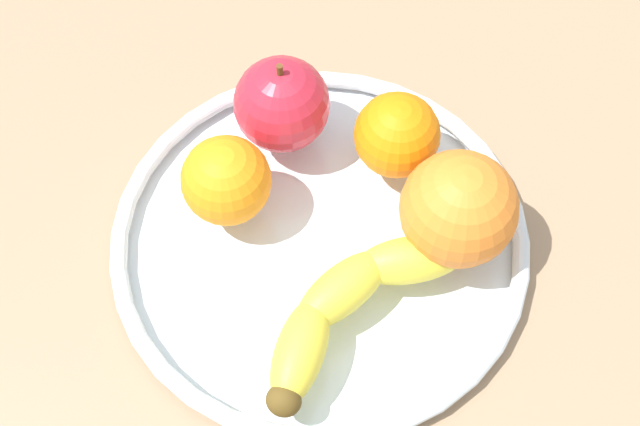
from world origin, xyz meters
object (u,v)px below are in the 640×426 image
banana (349,303)px  orange_front_left (459,209)px  apple (282,104)px  fruit_bowl (320,241)px  orange_front_right (397,135)px  orange_back_left (226,180)px

banana → orange_front_left: size_ratio=2.29×
banana → apple: (-6.61, -13.53, 1.84)cm
fruit_bowl → orange_front_right: (-8.13, -0.83, 3.90)cm
banana → apple: bearing=-113.8°
apple → orange_front_left: (-2.40, 14.37, 0.48)cm
orange_front_left → banana: bearing=-5.3°
apple → fruit_bowl: bearing=63.8°
apple → orange_front_left: orange_front_left is taller
banana → orange_front_left: (-9.01, 0.84, 2.32)cm
banana → orange_front_left: 9.34cm
fruit_bowl → orange_back_left: bearing=-65.0°
apple → orange_front_right: bearing=120.1°
banana → orange_front_right: bearing=-147.3°
fruit_bowl → banana: 6.60cm
orange_front_right → orange_front_left: 7.45cm
fruit_bowl → apple: apple is taller
orange_back_left → orange_front_left: (-9.20, 12.47, 0.82)cm
orange_front_right → fruit_bowl: bearing=5.8°
orange_front_left → fruit_bowl: bearing=-45.0°
fruit_bowl → orange_back_left: size_ratio=4.71×
orange_front_right → orange_front_left: bearing=76.1°
apple → orange_front_right: apple is taller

